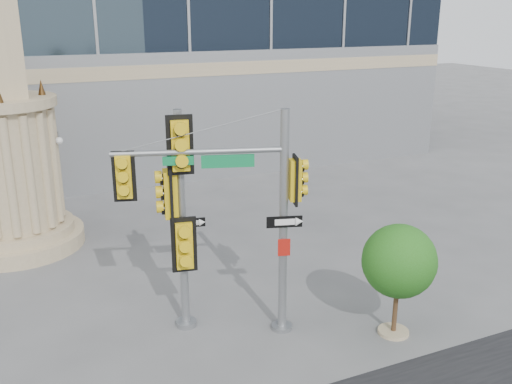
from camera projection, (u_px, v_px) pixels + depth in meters
name	position (u px, v px, depth m)	size (l,w,h in m)	color
ground	(296.00, 335.00, 14.17)	(120.00, 120.00, 0.00)	#545456
main_signal_pole	(241.00, 201.00, 13.31)	(4.23, 1.62, 5.61)	slate
secondary_signal_pole	(179.00, 207.00, 13.53)	(0.97, 0.83, 5.57)	slate
street_tree	(400.00, 264.00, 13.73)	(1.85, 1.80, 2.88)	tan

